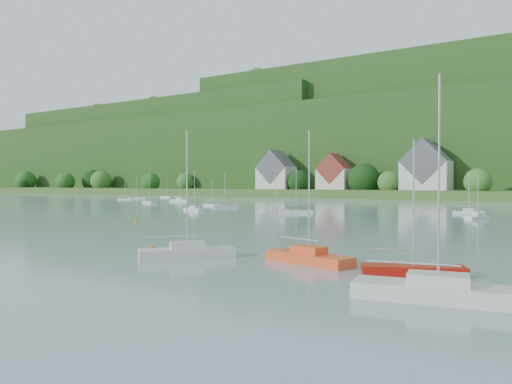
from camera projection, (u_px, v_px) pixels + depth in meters
far_shore_strip at (420, 194)px, 186.99m from camera, size 600.00×60.00×3.00m
forested_ridge at (459, 147)px, 244.04m from camera, size 620.00×181.22×69.89m
village_building_0 at (276, 173)px, 205.69m from camera, size 14.00×10.40×16.00m
village_building_1 at (334, 175)px, 193.85m from camera, size 12.00×9.36×14.00m
village_building_2 at (426, 169)px, 174.04m from camera, size 16.00×11.44×18.00m
near_sailboat_3 at (187, 251)px, 35.91m from camera, size 5.88×6.39×9.17m
near_sailboat_4 at (438, 290)px, 22.71m from camera, size 7.89×3.44×10.30m
near_sailboat_5 at (309, 256)px, 33.52m from camera, size 6.85×3.63×8.91m
near_sailboat_7 at (413, 269)px, 29.03m from camera, size 6.00×4.01×7.92m
mooring_buoy_2 at (152, 250)px, 40.27m from camera, size 0.46×0.46×0.46m
mooring_buoy_3 at (136, 223)px, 68.19m from camera, size 0.38×0.38×0.38m
far_sailboat_cluster at (350, 205)px, 112.77m from camera, size 184.15×65.84×8.71m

